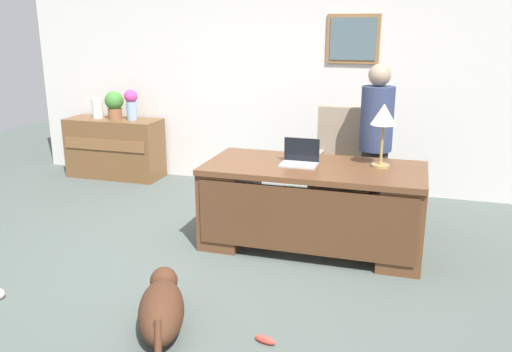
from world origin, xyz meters
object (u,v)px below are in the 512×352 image
Objects in this scene: person_standing at (375,145)px; vase_with_flowers at (131,103)px; vase_empty at (97,108)px; potted_plant at (114,104)px; dog_toy_bone at (265,340)px; desk_lamp at (384,118)px; armchair at (343,170)px; credenza at (115,148)px; laptop at (300,158)px; dog_lying at (162,307)px; desk at (312,204)px.

person_standing is 4.09× the size of vase_with_flowers.
potted_plant reaches higher than vase_empty.
dog_toy_bone is at bearing -47.00° from potted_plant.
desk_lamp reaches higher than vase_with_flowers.
armchair is 3.16m from potted_plant.
vase_with_flowers is at bearing 130.51° from dog_toy_bone.
vase_empty is (-0.22, 0.00, 0.52)m from credenza.
desk_lamp is at bearing -80.86° from person_standing.
credenza is 3.24m from laptop.
potted_plant is (0.26, 0.00, 0.07)m from vase_empty.
vase_with_flowers is 2.66× the size of dog_toy_bone.
desk is at bearing 67.05° from dog_lying.
vase_with_flowers is 0.51m from vase_empty.
desk_lamp is at bearing 72.78° from dog_toy_bone.
dog_lying is at bearing -54.98° from potted_plant.
vase_with_flowers is (-2.82, 0.63, 0.50)m from armchair.
potted_plant reaches higher than desk.
desk is 0.94m from armchair.
laptop is at bearing 160.78° from desk.
vase_with_flowers is 1.52× the size of vase_empty.
vase_empty is (-0.51, 0.00, -0.09)m from vase_with_flowers.
vase_with_flowers is 0.25m from potted_plant.
laptop is at bearing 95.27° from dog_toy_bone.
desk is 1.79m from dog_lying.
vase_empty is at bearing 135.41° from dog_toy_bone.
dog_lying is at bearing -51.99° from vase_empty.
desk_lamp is at bearing -23.41° from vase_with_flowers.
laptop reaches higher than dog_toy_bone.
person_standing is 0.72m from desk_lamp.
dog_toy_bone is (0.02, -1.60, -0.39)m from desk.
dog_lying is 1.49× the size of desk_lamp.
dog_toy_bone is at bearing 2.46° from dog_lying.
dog_lying is 3.98m from potted_plant.
credenza is (-2.96, 1.56, -0.03)m from desk.
person_standing is at bearing 50.30° from laptop.
armchair reaches higher than dog_lying.
armchair is 4.40× the size of vase_empty.
credenza is at bearing 125.49° from dog_lying.
laptop reaches higher than desk.
dog_lying is (2.27, -3.19, -0.23)m from credenza.
laptop is (2.83, -1.51, 0.43)m from credenza.
armchair is at bearing -11.48° from credenza.
person_standing is 3.74m from vase_empty.
laptop is 3.18m from potted_plant.
credenza is 3.48× the size of potted_plant.
desk_lamp reaches higher than armchair.
potted_plant is (-2.92, 1.56, 0.56)m from desk.
desk is 0.42m from laptop.
desk_lamp reaches higher than potted_plant.
vase_with_flowers reaches higher than dog_lying.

